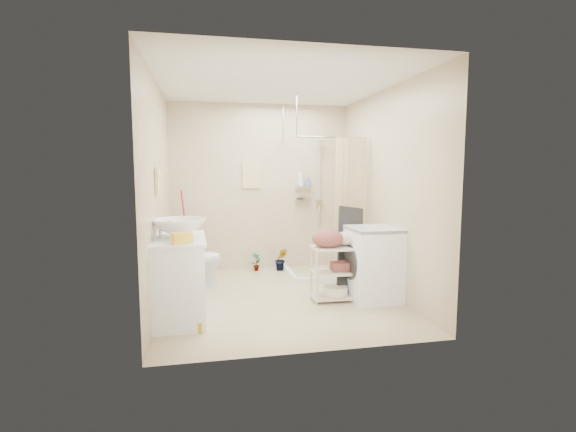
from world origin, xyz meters
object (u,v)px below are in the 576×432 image
vanity (179,278)px  washing_machine (374,263)px  laundry_rack (336,268)px  toilet (194,259)px

vanity → washing_machine: size_ratio=1.12×
vanity → laundry_rack: (1.82, 0.27, -0.04)m
toilet → laundry_rack: 1.95m
vanity → toilet: (0.12, 1.23, -0.06)m
vanity → toilet: 1.24m
laundry_rack → vanity: bearing=-169.3°
vanity → toilet: bearing=82.9°
vanity → toilet: vanity is taller
toilet → washing_machine: bearing=-112.9°
vanity → washing_machine: bearing=3.9°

